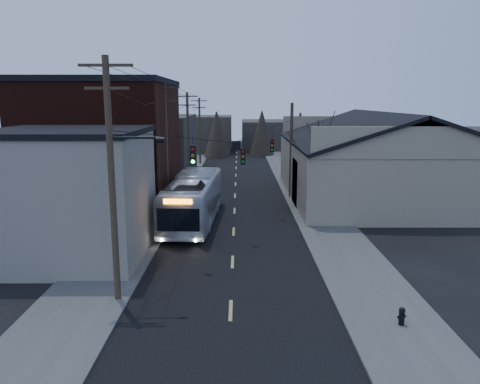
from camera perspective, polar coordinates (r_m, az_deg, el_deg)
The scene contains 15 objects.
ground at distance 18.57m, azimuth -1.26°, elevation -16.90°, with size 160.00×160.00×0.00m, color black.
road_surface at distance 47.19m, azimuth -0.57°, elevation 0.52°, with size 9.00×110.00×0.02m, color black.
sidewalk_left at distance 47.68m, azimuth -8.41°, elevation 0.57°, with size 4.00×110.00×0.12m, color #474744.
sidewalk_right at distance 47.58m, azimuth 7.28°, elevation 0.58°, with size 4.00×110.00×0.12m, color #474744.
building_clapboard at distance 27.55m, azimuth -19.99°, elevation -0.46°, with size 8.00×8.00×7.00m, color slate.
building_brick at distance 38.00m, azimuth -16.02°, elevation 5.10°, with size 10.00×12.00×10.00m, color black.
building_left_far at distance 53.55m, azimuth -10.80°, elevation 5.37°, with size 9.00×14.00×7.00m, color #35302B.
warehouse at distance 43.69m, azimuth 16.70°, elevation 2.76°, with size 16.16×20.60×7.73m.
building_far_left at distance 81.83m, azimuth -4.64°, elevation 7.12°, with size 10.00×12.00×6.00m, color #35302B.
building_far_right at distance 86.86m, azimuth 4.27°, elevation 7.03°, with size 12.00×14.00×5.00m, color #35302B.
bare_tree at distance 37.25m, azimuth 9.37°, elevation 3.10°, with size 0.40×0.40×7.20m, color black.
utility_lines at distance 40.84m, azimuth -5.04°, elevation 5.82°, with size 11.24×45.28×10.50m.
bus at distance 33.71m, azimuth -5.68°, elevation -0.85°, with size 2.93×12.51×3.48m, color silver.
parked_car at distance 44.86m, azimuth -4.43°, elevation 0.85°, with size 1.52×4.36×1.44m, color #B3B5BB.
fire_hydrant at distance 19.81m, azimuth 19.12°, elevation -14.03°, with size 0.35×0.25×0.72m.
Camera 1 is at (0.34, -16.38, 8.74)m, focal length 35.00 mm.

